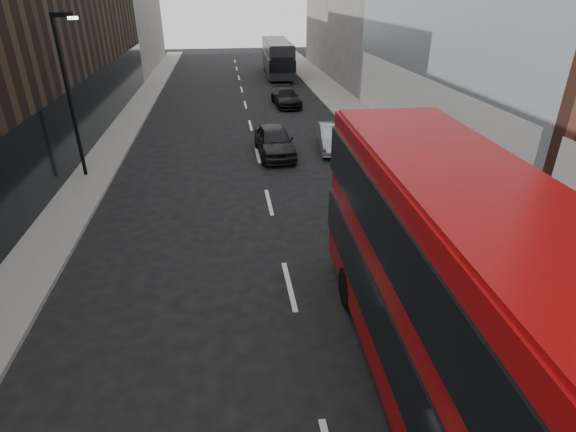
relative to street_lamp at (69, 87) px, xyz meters
name	(u,v)px	position (x,y,z in m)	size (l,w,h in m)	color
sidewalk_right	(366,124)	(15.72, 7.00, -4.11)	(3.00, 80.00, 0.15)	slate
sidewalk_left	(121,134)	(0.22, 7.00, -4.11)	(2.00, 80.00, 0.15)	slate
building_left_mid	(60,7)	(-3.28, 12.00, 2.82)	(5.00, 24.00, 14.00)	black
building_left_far	(125,5)	(-3.28, 34.00, 2.32)	(5.00, 20.00, 13.00)	#625E56
street_lamp	(69,87)	(0.00, 0.00, 0.00)	(1.06, 0.22, 7.00)	black
red_bus	(473,311)	(10.84, -15.07, -1.38)	(3.41, 12.60, 5.04)	#95090A
grey_bus	(277,57)	(12.24, 26.64, -2.35)	(2.78, 10.65, 3.42)	black
car_a	(274,141)	(9.13, 2.00, -3.40)	(1.85, 4.60, 1.57)	black
car_b	(333,137)	(12.42, 2.45, -3.50)	(1.44, 4.13, 1.36)	gray
car_c	(286,97)	(11.28, 13.28, -3.53)	(1.82, 4.47, 1.30)	black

